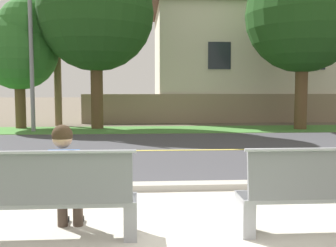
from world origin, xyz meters
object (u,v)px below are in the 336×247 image
Objects in this scene: bench_right at (332,194)px; streetlamp at (32,29)px; shade_tree_far_left at (21,45)px; seated_person_blue at (65,176)px; bench_left at (39,199)px; shade_tree_centre at (308,6)px; shade_tree_left at (99,4)px.

streetlamp is (-6.25, 11.59, 3.47)m from bench_right.
streetlamp reaches higher than shade_tree_far_left.
bench_left is at bearing -144.09° from seated_person_blue.
bench_left is 1.65× the size of seated_person_blue.
seated_person_blue is 0.17× the size of shade_tree_centre.
bench_left is 14.55m from shade_tree_centre.
shade_tree_centre is (7.72, 11.50, 4.46)m from bench_left.
shade_tree_far_left is (-7.02, 12.73, 2.97)m from bench_right.
streetlamp is 1.30× the size of shade_tree_far_left.
seated_person_blue is at bearing -72.07° from shade_tree_far_left.
shade_tree_left reaches higher than seated_person_blue.
seated_person_blue is 12.98m from shade_tree_left.
seated_person_blue is 0.24× the size of shade_tree_far_left.
shade_tree_far_left is at bearing 173.70° from shade_tree_left.
bench_left is 13.62m from shade_tree_far_left.
shade_tree_left is (-0.57, 12.37, 4.60)m from bench_left.
seated_person_blue is 14.23m from shade_tree_centre.
streetlamp is at bearing -162.54° from shade_tree_left.
bench_left is 0.36m from seated_person_blue.
seated_person_blue reaches higher than bench_right.
bench_left is 1.00× the size of bench_right.
shade_tree_left is 1.03× the size of shade_tree_centre.
bench_right is 0.30× the size of streetlamp.
streetlamp is at bearing 106.07° from seated_person_blue.
shade_tree_left reaches higher than shade_tree_far_left.
streetlamp is at bearing -55.78° from shade_tree_far_left.
shade_tree_centre is at bearing -5.94° from shade_tree_left.
bench_left is 12.48m from streetlamp.
streetlamp reaches higher than bench_left.
seated_person_blue is 13.48m from shade_tree_far_left.
shade_tree_left is (-3.78, 12.37, 4.60)m from bench_right.
shade_tree_far_left is at bearing 106.72° from bench_left.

